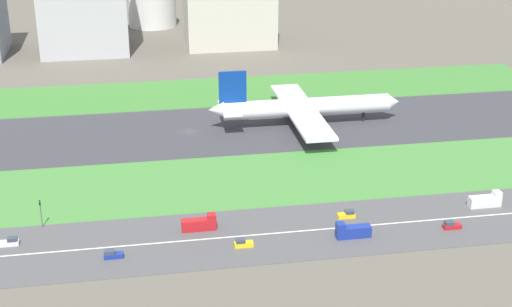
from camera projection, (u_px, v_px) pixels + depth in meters
The scene contains 17 objects.
ground_plane at pixel (189, 132), 245.06m from camera, with size 800.00×800.00×0.00m, color #5B564C.
runway at pixel (189, 132), 245.04m from camera, with size 280.00×46.00×0.10m, color #38383D.
grass_median_north at pixel (179, 94), 282.38m from camera, with size 280.00×36.00×0.10m, color #3D7A33.
grass_median_south at pixel (203, 183), 207.70m from camera, with size 280.00×36.00×0.10m, color #427F38.
highway at pixel (217, 238), 178.56m from camera, with size 280.00×28.00×0.10m, color #4C4C4F.
highway_centerline at pixel (217, 238), 178.54m from camera, with size 266.00×0.50×0.01m, color silver.
airliner at pixel (302, 107), 248.71m from camera, with size 65.00×56.00×19.70m.
truck_2 at pixel (486, 201), 193.77m from camera, with size 8.40×2.50×4.00m.
truck_1 at pixel (352, 231), 178.47m from camera, with size 8.40×2.50×4.00m.
car_1 at pixel (347, 215), 188.13m from camera, with size 4.40×1.80×2.00m.
car_5 at pixel (243, 243), 174.54m from camera, with size 4.40×1.80×2.00m.
car_3 at pixel (113, 254), 169.77m from camera, with size 4.40×1.80×2.00m.
car_4 at pixel (451, 225), 182.76m from camera, with size 4.40×1.80×2.00m.
car_2 at pixel (10, 242), 175.11m from camera, with size 4.40×1.80×2.00m.
truck_0 at pixel (200, 224), 181.93m from camera, with size 8.40×2.50×4.00m.
traffic_light at pixel (41, 212), 182.16m from camera, with size 0.36×0.50×7.20m.
fuel_tank_west at pixel (152, 9), 385.88m from camera, with size 24.35×24.35×17.18m, color silver.
Camera 1 is at (-18.00, -229.61, 86.83)m, focal length 52.58 mm.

